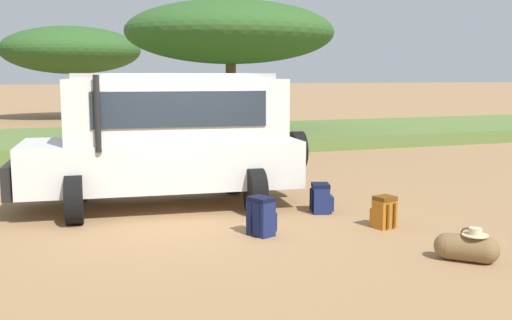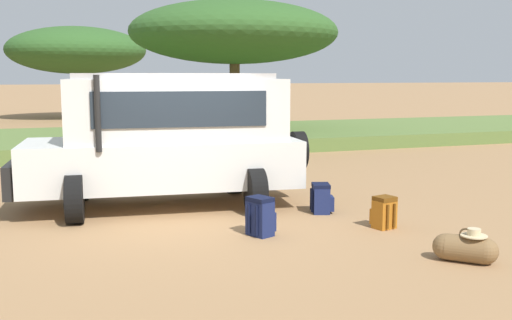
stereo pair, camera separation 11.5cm
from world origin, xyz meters
The scene contains 9 objects.
ground_plane centered at (0.00, 0.00, 0.00)m, with size 320.00×320.00×0.00m, color #9E754C.
grass_bank centered at (0.00, 10.74, 0.22)m, with size 120.00×7.00×0.44m.
safari_vehicle centered at (-0.03, 1.05, 1.29)m, with size 5.45×3.08×2.44m.
backpack_beside_front_wheel centered at (2.85, -1.69, 0.25)m, with size 0.37×0.41×0.51m.
backpack_cluster_center centered at (0.86, -1.45, 0.29)m, with size 0.45×0.45×0.59m.
backpack_near_rear_wheel centered at (2.38, -0.39, 0.25)m, with size 0.45×0.45×0.52m.
duffel_bag_low_black_case centered at (2.92, -3.56, 0.18)m, with size 0.68×0.69×0.46m.
acacia_tree_centre_back centered at (-0.31, 25.16, 3.77)m, with size 7.54×6.72×5.07m.
acacia_tree_right_mid centered at (4.44, 11.22, 3.92)m, with size 7.56×6.93×5.05m.
Camera 1 is at (-2.25, -9.71, 2.41)m, focal length 42.00 mm.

